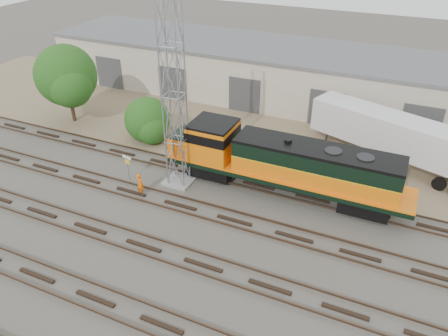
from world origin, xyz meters
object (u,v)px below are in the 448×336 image
at_px(worker, 140,184).
at_px(locomotive, 282,163).
at_px(signal_tower, 174,99).
at_px(semi_trailer, 396,135).

bearing_deg(worker, locomotive, -139.07).
height_order(signal_tower, worker, signal_tower).
xyz_separation_m(locomotive, semi_trailer, (6.73, 7.31, 0.13)).
xyz_separation_m(locomotive, worker, (-8.82, -4.41, -1.52)).
height_order(worker, semi_trailer, semi_trailer).
relative_size(locomotive, signal_tower, 1.28).
height_order(locomotive, worker, locomotive).
bearing_deg(locomotive, worker, -153.42).
height_order(locomotive, semi_trailer, locomotive).
bearing_deg(signal_tower, semi_trailer, 33.48).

